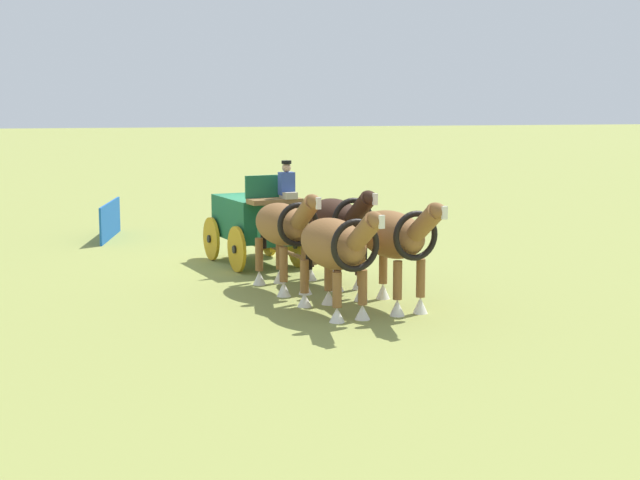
% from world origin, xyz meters
% --- Properties ---
extents(ground_plane, '(220.00, 220.00, 0.00)m').
position_xyz_m(ground_plane, '(0.00, 0.00, 0.00)').
color(ground_plane, olive).
extents(show_wagon, '(5.39, 2.34, 2.73)m').
position_xyz_m(show_wagon, '(0.14, 0.04, 1.15)').
color(show_wagon, '#195B38').
rests_on(show_wagon, ground).
extents(draft_horse_rear_near, '(3.05, 1.41, 2.31)m').
position_xyz_m(draft_horse_rear_near, '(3.30, 1.43, 1.43)').
color(draft_horse_rear_near, '#331E14').
rests_on(draft_horse_rear_near, ground).
extents(draft_horse_rear_off, '(3.05, 1.36, 2.29)m').
position_xyz_m(draft_horse_rear_off, '(3.60, 0.16, 1.41)').
color(draft_horse_rear_off, brown).
rests_on(draft_horse_rear_off, ground).
extents(draft_horse_lead_near, '(3.19, 1.42, 2.32)m').
position_xyz_m(draft_horse_lead_near, '(5.84, 2.01, 1.44)').
color(draft_horse_lead_near, brown).
rests_on(draft_horse_lead_near, ground).
extents(draft_horse_lead_off, '(3.15, 1.45, 2.22)m').
position_xyz_m(draft_horse_lead_off, '(6.12, 0.74, 1.36)').
color(draft_horse_lead_off, brown).
rests_on(draft_horse_lead_off, ground).
extents(sponsor_banner, '(3.16, 0.61, 1.10)m').
position_xyz_m(sponsor_banner, '(-5.32, -3.60, 0.55)').
color(sponsor_banner, '#1959B2').
rests_on(sponsor_banner, ground).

